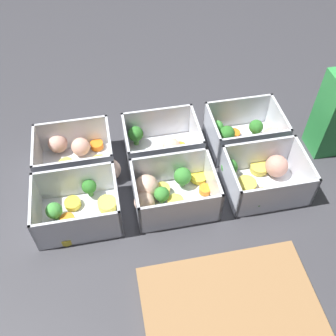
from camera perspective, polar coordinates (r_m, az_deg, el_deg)
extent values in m
plane|color=#38383D|center=(0.82, 0.00, -1.26)|extent=(4.00, 4.00, 0.00)
cube|color=silver|center=(0.90, 10.76, 3.79)|extent=(0.15, 0.12, 0.00)
cube|color=silver|center=(0.91, 9.98, 7.98)|extent=(0.15, 0.01, 0.08)
cube|color=silver|center=(0.84, 12.32, 2.82)|extent=(0.15, 0.01, 0.08)
cube|color=silver|center=(0.90, 15.61, 6.04)|extent=(0.01, 0.12, 0.08)
cube|color=silver|center=(0.85, 6.36, 4.91)|extent=(0.01, 0.12, 0.08)
cylinder|color=#407A37|center=(0.88, 8.43, 4.03)|extent=(0.01, 0.01, 0.02)
sphere|color=#2D7228|center=(0.87, 8.58, 5.00)|extent=(0.03, 0.03, 0.03)
cylinder|color=#407A37|center=(0.91, 12.45, 4.92)|extent=(0.01, 0.01, 0.02)
sphere|color=#2D7228|center=(0.89, 12.67, 5.87)|extent=(0.03, 0.03, 0.03)
sphere|color=#D19E8C|center=(0.88, 14.81, 4.18)|extent=(0.07, 0.07, 0.05)
cylinder|color=orange|center=(0.88, 11.23, 3.66)|extent=(0.03, 0.03, 0.02)
cylinder|color=#519448|center=(0.90, 7.00, 5.07)|extent=(0.01, 0.01, 0.01)
sphere|color=#42933D|center=(0.88, 7.11, 5.90)|extent=(0.03, 0.03, 0.03)
cylinder|color=orange|center=(0.90, 9.55, 4.95)|extent=(0.04, 0.04, 0.01)
cube|color=silver|center=(0.86, -0.84, 2.18)|extent=(0.15, 0.12, 0.00)
cube|color=silver|center=(0.87, -1.56, 6.57)|extent=(0.15, 0.01, 0.08)
cube|color=silver|center=(0.79, -0.12, 1.04)|extent=(0.15, 0.01, 0.08)
cube|color=silver|center=(0.84, 4.14, 4.62)|extent=(0.01, 0.12, 0.08)
cube|color=silver|center=(0.83, -5.98, 3.21)|extent=(0.01, 0.12, 0.08)
cylinder|color=#407A37|center=(0.87, -4.64, 3.97)|extent=(0.01, 0.01, 0.02)
sphere|color=#2D7228|center=(0.86, -4.73, 4.96)|extent=(0.03, 0.03, 0.03)
cylinder|color=orange|center=(0.86, 1.80, 2.97)|extent=(0.03, 0.03, 0.01)
sphere|color=beige|center=(0.84, 0.54, 3.12)|extent=(0.04, 0.04, 0.04)
cylinder|color=orange|center=(0.85, -1.45, 2.02)|extent=(0.04, 0.04, 0.01)
cylinder|color=orange|center=(0.82, 1.05, 0.32)|extent=(0.04, 0.04, 0.01)
cylinder|color=#DBC647|center=(0.84, 3.31, 1.42)|extent=(0.04, 0.04, 0.01)
cube|color=silver|center=(0.86, -12.98, 0.40)|extent=(0.15, 0.12, 0.00)
cube|color=silver|center=(0.87, -13.57, 4.82)|extent=(0.15, 0.01, 0.08)
cube|color=silver|center=(0.79, -13.27, -0.89)|extent=(0.15, 0.01, 0.08)
cube|color=silver|center=(0.83, -8.32, 2.87)|extent=(0.01, 0.12, 0.08)
cube|color=silver|center=(0.84, -18.44, 1.33)|extent=(0.01, 0.12, 0.08)
sphere|color=#D19E8C|center=(0.88, -15.70, 3.45)|extent=(0.05, 0.05, 0.04)
cylinder|color=yellow|center=(0.84, -9.89, 0.77)|extent=(0.04, 0.04, 0.01)
cylinder|color=orange|center=(0.88, -10.28, 3.29)|extent=(0.03, 0.03, 0.01)
sphere|color=tan|center=(0.82, -11.71, -0.16)|extent=(0.05, 0.05, 0.04)
cylinder|color=orange|center=(0.83, -16.17, -1.26)|extent=(0.03, 0.03, 0.02)
cylinder|color=#DBC647|center=(0.85, -14.55, 0.54)|extent=(0.05, 0.05, 0.01)
sphere|color=beige|center=(0.80, -8.40, -0.25)|extent=(0.05, 0.05, 0.04)
sphere|color=#D19E8C|center=(0.86, -12.56, 3.03)|extent=(0.05, 0.05, 0.04)
cylinder|color=orange|center=(0.84, -15.12, -0.65)|extent=(0.03, 0.03, 0.01)
cube|color=silver|center=(0.82, 13.59, -2.75)|extent=(0.15, 0.12, 0.00)
cube|color=silver|center=(0.82, 12.73, 1.92)|extent=(0.15, 0.01, 0.08)
cube|color=silver|center=(0.76, 15.54, -4.34)|extent=(0.15, 0.01, 0.08)
cube|color=silver|center=(0.82, 18.88, -0.29)|extent=(0.01, 0.12, 0.08)
cube|color=silver|center=(0.77, 8.93, -1.93)|extent=(0.01, 0.12, 0.08)
cylinder|color=#49883F|center=(0.82, 8.74, -0.79)|extent=(0.01, 0.01, 0.02)
sphere|color=#388433|center=(0.80, 8.90, 0.14)|extent=(0.03, 0.03, 0.03)
cylinder|color=orange|center=(0.80, 13.62, -3.66)|extent=(0.04, 0.04, 0.01)
sphere|color=tan|center=(0.83, 15.48, 0.28)|extent=(0.06, 0.06, 0.05)
cylinder|color=#DBC647|center=(0.79, 10.56, -3.80)|extent=(0.04, 0.04, 0.02)
cylinder|color=#DBC647|center=(0.80, 11.32, -2.42)|extent=(0.05, 0.05, 0.02)
cylinder|color=#519448|center=(0.78, 12.53, -5.36)|extent=(0.01, 0.01, 0.01)
sphere|color=#42933D|center=(0.76, 12.75, -4.60)|extent=(0.03, 0.03, 0.03)
cylinder|color=#DBC647|center=(0.84, 13.07, 0.02)|extent=(0.04, 0.04, 0.01)
cube|color=silver|center=(0.78, 0.94, -4.88)|extent=(0.15, 0.12, 0.00)
cube|color=silver|center=(0.78, 0.13, 0.07)|extent=(0.15, 0.01, 0.08)
cube|color=silver|center=(0.71, 1.90, -6.78)|extent=(0.15, 0.01, 0.08)
cube|color=silver|center=(0.76, 6.50, -2.32)|extent=(0.01, 0.12, 0.08)
cube|color=silver|center=(0.74, -4.71, -4.07)|extent=(0.01, 0.12, 0.08)
cylinder|color=#DBC647|center=(0.78, -0.79, -3.22)|extent=(0.03, 0.03, 0.02)
cylinder|color=orange|center=(0.79, 5.40, -3.15)|extent=(0.03, 0.03, 0.01)
cylinder|color=yellow|center=(0.81, 4.46, -1.30)|extent=(0.05, 0.05, 0.01)
cylinder|color=yellow|center=(0.75, 1.18, -7.17)|extent=(0.05, 0.05, 0.01)
sphere|color=beige|center=(0.75, -3.44, -4.99)|extent=(0.05, 0.05, 0.04)
sphere|color=beige|center=(0.77, -3.14, -2.71)|extent=(0.07, 0.07, 0.05)
cylinder|color=#49883F|center=(0.79, 2.10, -2.07)|extent=(0.01, 0.01, 0.01)
sphere|color=#388433|center=(0.78, 2.14, -1.17)|extent=(0.04, 0.04, 0.04)
cylinder|color=#DBC647|center=(0.76, 1.43, -5.00)|extent=(0.04, 0.04, 0.02)
cylinder|color=#49883F|center=(0.77, -0.91, -4.60)|extent=(0.01, 0.01, 0.01)
sphere|color=#388433|center=(0.75, -0.93, -3.80)|extent=(0.03, 0.03, 0.03)
cube|color=silver|center=(0.77, -12.56, -6.87)|extent=(0.15, 0.12, 0.00)
cube|color=silver|center=(0.78, -13.22, -1.89)|extent=(0.15, 0.01, 0.08)
cube|color=silver|center=(0.71, -12.84, -8.96)|extent=(0.15, 0.01, 0.08)
cube|color=silver|center=(0.74, -7.32, -4.45)|extent=(0.01, 0.12, 0.08)
cube|color=silver|center=(0.76, -18.64, -6.01)|extent=(0.01, 0.12, 0.08)
cylinder|color=#DBC647|center=(0.77, -8.78, -5.24)|extent=(0.04, 0.04, 0.02)
cylinder|color=yellow|center=(0.79, -13.68, -5.03)|extent=(0.04, 0.04, 0.01)
cylinder|color=#407A37|center=(0.79, -11.19, -3.47)|extent=(0.01, 0.01, 0.02)
sphere|color=#2D7228|center=(0.78, -11.39, -2.65)|extent=(0.03, 0.03, 0.03)
cylinder|color=#519448|center=(0.78, -15.93, -6.72)|extent=(0.01, 0.01, 0.01)
sphere|color=#42933D|center=(0.76, -16.22, -5.94)|extent=(0.03, 0.03, 0.03)
cylinder|color=yellow|center=(0.75, -14.52, -9.54)|extent=(0.04, 0.04, 0.02)
cylinder|color=orange|center=(0.76, -14.33, -7.40)|extent=(0.04, 0.04, 0.02)
cube|color=green|center=(0.88, 23.09, 7.17)|extent=(0.07, 0.07, 0.19)
cube|color=olive|center=(0.68, 9.00, -19.22)|extent=(0.28, 0.18, 0.02)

